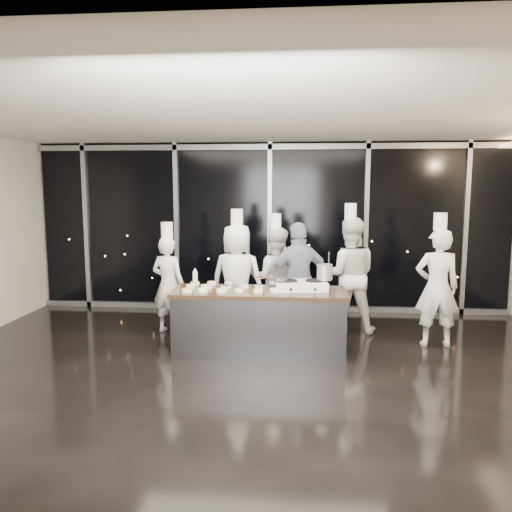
# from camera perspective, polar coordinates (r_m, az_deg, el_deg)

# --- Properties ---
(ground) EXTENTS (9.00, 9.00, 0.00)m
(ground) POSITION_cam_1_polar(r_m,az_deg,el_deg) (6.49, -0.26, -13.35)
(ground) COLOR black
(ground) RESTS_ON ground
(room_shell) EXTENTS (9.02, 7.02, 3.21)m
(room_shell) POSITION_cam_1_polar(r_m,az_deg,el_deg) (6.05, 1.40, 6.87)
(room_shell) COLOR beige
(room_shell) RESTS_ON ground
(window_wall) EXTENTS (8.90, 0.11, 3.20)m
(window_wall) POSITION_cam_1_polar(r_m,az_deg,el_deg) (9.51, 1.60, 3.29)
(window_wall) COLOR black
(window_wall) RESTS_ON ground
(demo_counter) EXTENTS (2.46, 0.86, 0.90)m
(demo_counter) POSITION_cam_1_polar(r_m,az_deg,el_deg) (7.21, 0.39, -7.41)
(demo_counter) COLOR #3C3C41
(demo_counter) RESTS_ON ground
(stove) EXTENTS (0.77, 0.52, 0.14)m
(stove) POSITION_cam_1_polar(r_m,az_deg,el_deg) (7.17, 5.19, -3.33)
(stove) COLOR white
(stove) RESTS_ON demo_counter
(frying_pan) EXTENTS (0.47, 0.29, 0.04)m
(frying_pan) POSITION_cam_1_polar(r_m,az_deg,el_deg) (7.13, 2.52, -2.56)
(frying_pan) COLOR gray
(frying_pan) RESTS_ON stove
(stock_pot) EXTENTS (0.24, 0.24, 0.22)m
(stock_pot) POSITION_cam_1_polar(r_m,az_deg,el_deg) (7.20, 7.85, -1.82)
(stock_pot) COLOR #B1B1B4
(stock_pot) RESTS_ON stove
(prep_bowls) EXTENTS (1.38, 0.70, 0.05)m
(prep_bowls) POSITION_cam_1_polar(r_m,az_deg,el_deg) (7.18, -3.74, -3.62)
(prep_bowls) COLOR white
(prep_bowls) RESTS_ON demo_counter
(squeeze_bottle) EXTENTS (0.07, 0.07, 0.26)m
(squeeze_bottle) POSITION_cam_1_polar(r_m,az_deg,el_deg) (7.52, -6.97, -2.37)
(squeeze_bottle) COLOR white
(squeeze_bottle) RESTS_ON demo_counter
(chef_far_left) EXTENTS (0.66, 0.53, 1.80)m
(chef_far_left) POSITION_cam_1_polar(r_m,az_deg,el_deg) (8.21, -10.00, -3.09)
(chef_far_left) COLOR silver
(chef_far_left) RESTS_ON ground
(chef_left) EXTENTS (0.96, 0.72, 2.02)m
(chef_left) POSITION_cam_1_polar(r_m,az_deg,el_deg) (7.99, -2.17, -2.60)
(chef_left) COLOR silver
(chef_left) RESTS_ON ground
(chef_center) EXTENTS (0.84, 0.66, 1.93)m
(chef_center) POSITION_cam_1_polar(r_m,az_deg,el_deg) (8.29, 2.20, -2.53)
(chef_center) COLOR silver
(chef_center) RESTS_ON ground
(guest) EXTENTS (1.15, 0.75, 1.82)m
(guest) POSITION_cam_1_polar(r_m,az_deg,el_deg) (7.89, 4.94, -2.71)
(guest) COLOR #121732
(guest) RESTS_ON ground
(chef_right) EXTENTS (0.94, 0.74, 2.10)m
(chef_right) POSITION_cam_1_polar(r_m,az_deg,el_deg) (8.24, 10.58, -2.12)
(chef_right) COLOR silver
(chef_right) RESTS_ON ground
(chef_side) EXTENTS (0.65, 0.43, 1.99)m
(chef_side) POSITION_cam_1_polar(r_m,az_deg,el_deg) (7.86, 19.99, -3.29)
(chef_side) COLOR silver
(chef_side) RESTS_ON ground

